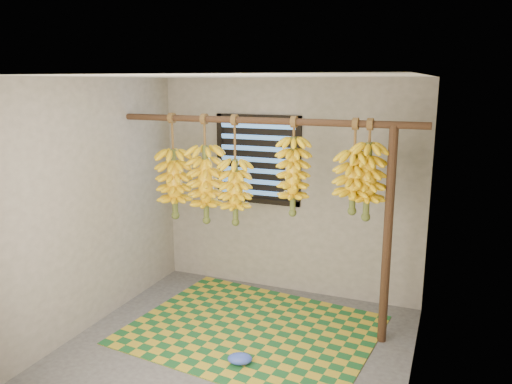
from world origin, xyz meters
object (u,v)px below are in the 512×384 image
at_px(banana_bunch_e, 353,182).
at_px(banana_bunch_b, 206,184).
at_px(woven_mat, 252,330).
at_px(plastic_bag, 240,359).
at_px(banana_bunch_a, 174,184).
at_px(banana_bunch_d, 293,176).
at_px(banana_bunch_f, 367,181).
at_px(support_post, 387,238).
at_px(banana_bunch_c, 235,192).

bearing_deg(banana_bunch_e, banana_bunch_b, 180.00).
height_order(woven_mat, plastic_bag, plastic_bag).
relative_size(plastic_bag, banana_bunch_a, 0.20).
xyz_separation_m(banana_bunch_a, banana_bunch_d, (1.28, 0.00, 0.17)).
relative_size(woven_mat, banana_bunch_f, 2.52).
distance_m(support_post, banana_bunch_c, 1.51).
xyz_separation_m(banana_bunch_b, banana_bunch_d, (0.92, 0.00, 0.15)).
bearing_deg(banana_bunch_e, banana_bunch_a, 180.00).
height_order(banana_bunch_a, banana_bunch_c, same).
distance_m(banana_bunch_a, banana_bunch_e, 1.85).
distance_m(banana_bunch_a, banana_bunch_d, 1.29).
relative_size(woven_mat, banana_bunch_b, 2.06).
relative_size(woven_mat, banana_bunch_d, 2.44).
bearing_deg(woven_mat, banana_bunch_e, 17.06).
height_order(banana_bunch_a, banana_bunch_f, same).
relative_size(banana_bunch_b, banana_bunch_f, 1.22).
bearing_deg(banana_bunch_b, banana_bunch_f, 0.00).
bearing_deg(support_post, banana_bunch_e, 180.00).
xyz_separation_m(woven_mat, banana_bunch_d, (0.31, 0.27, 1.49)).
bearing_deg(support_post, banana_bunch_d, 180.00).
height_order(banana_bunch_b, banana_bunch_d, same).
distance_m(support_post, woven_mat, 1.58).
height_order(banana_bunch_c, banana_bunch_f, same).
distance_m(woven_mat, plastic_bag, 0.61).
distance_m(plastic_bag, banana_bunch_f, 1.89).
relative_size(banana_bunch_a, banana_bunch_b, 0.99).
xyz_separation_m(plastic_bag, banana_bunch_f, (0.86, 0.86, 1.45)).
height_order(banana_bunch_d, banana_bunch_e, same).
relative_size(woven_mat, banana_bunch_a, 2.09).
distance_m(banana_bunch_d, banana_bunch_e, 0.56).
bearing_deg(banana_bunch_b, woven_mat, -23.49).
relative_size(banana_bunch_c, banana_bunch_d, 1.17).
distance_m(plastic_bag, banana_bunch_e, 1.82).
xyz_separation_m(woven_mat, banana_bunch_e, (0.87, 0.27, 1.48)).
xyz_separation_m(banana_bunch_c, banana_bunch_d, (0.59, 0.00, 0.20)).
height_order(banana_bunch_b, banana_bunch_c, same).
bearing_deg(woven_mat, support_post, 12.57).
distance_m(woven_mat, banana_bunch_b, 1.50).
relative_size(banana_bunch_a, banana_bunch_c, 1.00).
bearing_deg(banana_bunch_b, plastic_bag, -49.18).
height_order(plastic_bag, banana_bunch_b, banana_bunch_b).
bearing_deg(plastic_bag, banana_bunch_b, 130.82).
bearing_deg(woven_mat, banana_bunch_f, 15.01).
xyz_separation_m(support_post, woven_mat, (-1.19, -0.27, -0.99)).
xyz_separation_m(banana_bunch_d, banana_bunch_f, (0.69, 0.00, 0.00)).
bearing_deg(banana_bunch_c, banana_bunch_d, 0.00).
relative_size(woven_mat, banana_bunch_c, 2.09).
bearing_deg(banana_bunch_a, banana_bunch_d, 0.00).
distance_m(support_post, banana_bunch_f, 0.54).
bearing_deg(plastic_bag, woven_mat, 102.46).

